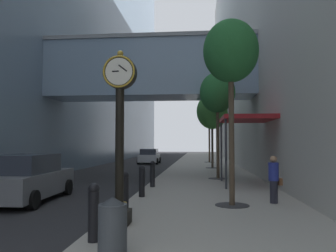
{
  "coord_description": "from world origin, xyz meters",
  "views": [
    {
      "loc": [
        2.55,
        -2.95,
        2.15
      ],
      "look_at": [
        0.9,
        14.79,
        3.05
      ],
      "focal_mm": 36.42,
      "sensor_mm": 36.0,
      "label": 1
    }
  ],
  "objects_px": {
    "bollard_second": "(125,191)",
    "trash_bin": "(113,226)",
    "car_grey_mid": "(29,179)",
    "street_clock": "(120,128)",
    "bollard_fourth": "(153,173)",
    "street_tree_near": "(231,53)",
    "street_tree_mid_far": "(212,112)",
    "bollard_nearest": "(94,211)",
    "street_tree_mid_near": "(217,93)",
    "car_white_near": "(149,156)",
    "bollard_third": "(142,180)",
    "street_tree_far": "(209,116)",
    "pedestrian_walking": "(274,178)"
  },
  "relations": [
    {
      "from": "car_white_near",
      "to": "car_grey_mid",
      "type": "relative_size",
      "value": 0.87
    },
    {
      "from": "bollard_nearest",
      "to": "street_tree_near",
      "type": "relative_size",
      "value": 0.2
    },
    {
      "from": "street_tree_far",
      "to": "bollard_third",
      "type": "bearing_deg",
      "value": -97.75
    },
    {
      "from": "bollard_third",
      "to": "bollard_fourth",
      "type": "bearing_deg",
      "value": 90.0
    },
    {
      "from": "trash_bin",
      "to": "car_grey_mid",
      "type": "distance_m",
      "value": 7.73
    },
    {
      "from": "street_clock",
      "to": "street_tree_mid_far",
      "type": "relative_size",
      "value": 0.72
    },
    {
      "from": "trash_bin",
      "to": "pedestrian_walking",
      "type": "xyz_separation_m",
      "value": [
        4.05,
        5.78,
        0.29
      ]
    },
    {
      "from": "street_tree_near",
      "to": "street_tree_mid_near",
      "type": "height_order",
      "value": "street_tree_near"
    },
    {
      "from": "bollard_fourth",
      "to": "street_tree_mid_far",
      "type": "distance_m",
      "value": 13.33
    },
    {
      "from": "street_tree_mid_near",
      "to": "street_tree_far",
      "type": "distance_m",
      "value": 16.73
    },
    {
      "from": "street_tree_mid_near",
      "to": "car_white_near",
      "type": "relative_size",
      "value": 1.49
    },
    {
      "from": "bollard_second",
      "to": "trash_bin",
      "type": "relative_size",
      "value": 1.14
    },
    {
      "from": "street_tree_near",
      "to": "street_tree_mid_far",
      "type": "height_order",
      "value": "street_tree_near"
    },
    {
      "from": "bollard_fourth",
      "to": "street_tree_far",
      "type": "xyz_separation_m",
      "value": [
        3.21,
        20.68,
        4.33
      ]
    },
    {
      "from": "bollard_fourth",
      "to": "street_tree_near",
      "type": "distance_m",
      "value": 6.99
    },
    {
      "from": "street_tree_near",
      "to": "pedestrian_walking",
      "type": "bearing_deg",
      "value": 21.55
    },
    {
      "from": "bollard_second",
      "to": "street_tree_far",
      "type": "relative_size",
      "value": 0.2
    },
    {
      "from": "street_clock",
      "to": "car_white_near",
      "type": "distance_m",
      "value": 27.35
    },
    {
      "from": "bollard_second",
      "to": "pedestrian_walking",
      "type": "bearing_deg",
      "value": 23.34
    },
    {
      "from": "bollard_nearest",
      "to": "street_tree_mid_far",
      "type": "bearing_deg",
      "value": 81.35
    },
    {
      "from": "street_tree_far",
      "to": "street_clock",
      "type": "bearing_deg",
      "value": -96.24
    },
    {
      "from": "bollard_nearest",
      "to": "car_grey_mid",
      "type": "distance_m",
      "value": 6.7
    },
    {
      "from": "street_clock",
      "to": "pedestrian_walking",
      "type": "relative_size",
      "value": 2.76
    },
    {
      "from": "street_tree_far",
      "to": "car_white_near",
      "type": "height_order",
      "value": "street_tree_far"
    },
    {
      "from": "bollard_nearest",
      "to": "car_white_near",
      "type": "relative_size",
      "value": 0.29
    },
    {
      "from": "pedestrian_walking",
      "to": "car_white_near",
      "type": "xyz_separation_m",
      "value": [
        -7.75,
        23.72,
        -0.2
      ]
    },
    {
      "from": "pedestrian_walking",
      "to": "car_white_near",
      "type": "bearing_deg",
      "value": 108.1
    },
    {
      "from": "trash_bin",
      "to": "car_grey_mid",
      "type": "relative_size",
      "value": 0.22
    },
    {
      "from": "street_clock",
      "to": "bollard_fourth",
      "type": "relative_size",
      "value": 3.66
    },
    {
      "from": "pedestrian_walking",
      "to": "street_tree_far",
      "type": "bearing_deg",
      "value": 93.38
    },
    {
      "from": "bollard_third",
      "to": "street_tree_near",
      "type": "relative_size",
      "value": 0.2
    },
    {
      "from": "street_tree_mid_near",
      "to": "car_white_near",
      "type": "xyz_separation_m",
      "value": [
        -6.3,
        15.92,
        -4.25
      ]
    },
    {
      "from": "bollard_fourth",
      "to": "trash_bin",
      "type": "xyz_separation_m",
      "value": [
        0.61,
        -9.63,
        -0.09
      ]
    },
    {
      "from": "street_tree_far",
      "to": "car_grey_mid",
      "type": "relative_size",
      "value": 1.29
    },
    {
      "from": "bollard_second",
      "to": "trash_bin",
      "type": "height_order",
      "value": "bollard_second"
    },
    {
      "from": "street_tree_near",
      "to": "car_grey_mid",
      "type": "bearing_deg",
      "value": 173.09
    },
    {
      "from": "car_grey_mid",
      "to": "bollard_fourth",
      "type": "bearing_deg",
      "value": 40.42
    },
    {
      "from": "bollard_fourth",
      "to": "street_tree_near",
      "type": "bearing_deg",
      "value": -53.99
    },
    {
      "from": "bollard_fourth",
      "to": "car_white_near",
      "type": "xyz_separation_m",
      "value": [
        -3.09,
        19.87,
        -0.0
      ]
    },
    {
      "from": "street_clock",
      "to": "street_tree_near",
      "type": "relative_size",
      "value": 0.72
    },
    {
      "from": "pedestrian_walking",
      "to": "bollard_fourth",
      "type": "bearing_deg",
      "value": 140.47
    },
    {
      "from": "street_tree_far",
      "to": "pedestrian_walking",
      "type": "bearing_deg",
      "value": -86.62
    },
    {
      "from": "street_clock",
      "to": "car_white_near",
      "type": "bearing_deg",
      "value": 96.83
    },
    {
      "from": "bollard_second",
      "to": "bollard_third",
      "type": "xyz_separation_m",
      "value": [
        0.0,
        2.93,
        0.0
      ]
    },
    {
      "from": "street_tree_near",
      "to": "street_tree_mid_far",
      "type": "distance_m",
      "value": 16.74
    },
    {
      "from": "street_tree_mid_near",
      "to": "street_clock",
      "type": "bearing_deg",
      "value": -105.27
    },
    {
      "from": "bollard_third",
      "to": "pedestrian_walking",
      "type": "relative_size",
      "value": 0.75
    },
    {
      "from": "bollard_fourth",
      "to": "car_grey_mid",
      "type": "distance_m",
      "value": 5.44
    },
    {
      "from": "street_tree_mid_far",
      "to": "street_tree_far",
      "type": "relative_size",
      "value": 1.0
    },
    {
      "from": "street_tree_mid_far",
      "to": "car_white_near",
      "type": "distance_m",
      "value": 10.61
    }
  ]
}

